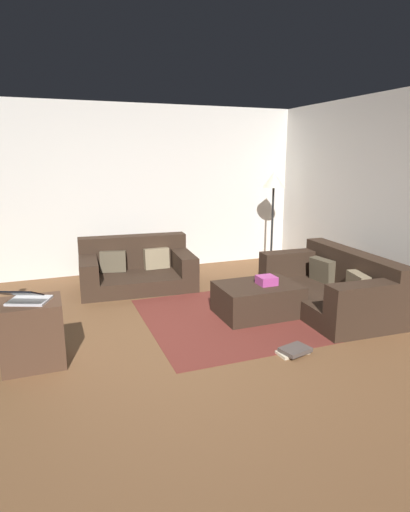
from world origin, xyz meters
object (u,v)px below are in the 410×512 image
couch_right (334,287)px  ottoman (258,299)px  laptop (25,298)px  corner_lamp (274,187)px  book_stack (294,351)px  side_table (33,333)px  tv_remote (259,282)px  gift_box (267,280)px  couch_left (136,268)px

couch_right → ottoman: size_ratio=1.97×
laptop → corner_lamp: corner_lamp is taller
ottoman → book_stack: 1.06m
couch_right → book_stack: size_ratio=5.68×
book_stack → corner_lamp: corner_lamp is taller
laptop → book_stack: 2.46m
side_table → couch_right: bearing=4.2°
corner_lamp → tv_remote: bearing=-123.3°
gift_box → book_stack: bearing=-103.6°
couch_left → laptop: laptop is taller
couch_left → side_table: (-1.34, -2.02, 0.04)m
couch_left → ottoman: (1.10, -1.64, -0.07)m
ottoman → corner_lamp: (1.28, 1.94, 1.14)m
couch_right → couch_left: bearing=52.2°
corner_lamp → ottoman: bearing=-123.3°
gift_box → ottoman: bearing=157.0°
couch_left → gift_box: bearing=129.4°
couch_right → tv_remote: size_ratio=11.47×
laptop → book_stack: size_ratio=1.58×
gift_box → laptop: 2.59m
laptop → book_stack: (2.31, -0.60, -0.61)m
couch_right → gift_box: couch_right is taller
gift_box → side_table: (-2.52, -0.34, -0.12)m
couch_right → ottoman: 0.98m
couch_left → gift_box: size_ratio=8.01×
tv_remote → corner_lamp: bearing=60.4°
gift_box → side_table: side_table is taller
couch_left → side_table: bearing=60.6°
side_table → corner_lamp: (3.71, 2.32, 1.03)m
side_table → book_stack: side_table is taller
corner_lamp → laptop: bearing=-147.5°
corner_lamp → couch_left: bearing=-172.7°
couch_right → gift_box: (-0.88, 0.09, 0.15)m
ottoman → side_table: size_ratio=1.58×
ottoman → book_stack: size_ratio=2.89×
ottoman → tv_remote: bearing=55.7°
couch_right → corner_lamp: (0.31, 2.07, 1.06)m
side_table → book_stack: size_ratio=1.83×
tv_remote → ottoman: bearing=-120.6°
tv_remote → side_table: (-2.47, -0.43, -0.08)m
ottoman → laptop: 2.54m
ottoman → tv_remote: (0.03, 0.05, 0.20)m
book_stack → side_table: bearing=163.8°
side_table → corner_lamp: corner_lamp is taller
side_table → laptop: size_ratio=1.16×
couch_right → side_table: bearing=96.9°
laptop → corner_lamp: bearing=32.5°
couch_left → book_stack: 2.85m
book_stack → ottoman: bearing=81.6°
couch_left → tv_remote: couch_left is taller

